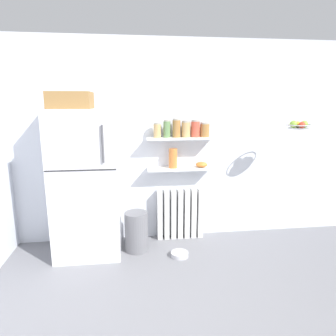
% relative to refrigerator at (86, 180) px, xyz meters
% --- Properties ---
extents(ground_plane, '(7.04, 7.04, 0.00)m').
position_rel_refrigerator_xyz_m(ground_plane, '(1.25, -1.17, -0.91)').
color(ground_plane, slate).
extents(back_wall, '(7.04, 0.10, 2.60)m').
position_rel_refrigerator_xyz_m(back_wall, '(1.25, 0.38, 0.39)').
color(back_wall, silver).
rests_on(back_wall, ground_plane).
extents(refrigerator, '(0.76, 0.69, 1.93)m').
position_rel_refrigerator_xyz_m(refrigerator, '(0.00, 0.00, 0.00)').
color(refrigerator, silver).
rests_on(refrigerator, ground_plane).
extents(radiator, '(0.62, 0.12, 0.68)m').
position_rel_refrigerator_xyz_m(radiator, '(1.18, 0.25, -0.57)').
color(radiator, white).
rests_on(radiator, ground_plane).
extents(wall_shelf_lower, '(0.87, 0.22, 0.02)m').
position_rel_refrigerator_xyz_m(wall_shelf_lower, '(1.18, 0.22, 0.06)').
color(wall_shelf_lower, white).
extents(wall_shelf_upper, '(0.87, 0.22, 0.02)m').
position_rel_refrigerator_xyz_m(wall_shelf_upper, '(1.18, 0.22, 0.46)').
color(wall_shelf_upper, white).
extents(storage_jar_0, '(0.09, 0.09, 0.19)m').
position_rel_refrigerator_xyz_m(storage_jar_0, '(0.87, 0.22, 0.56)').
color(storage_jar_0, tan).
rests_on(storage_jar_0, wall_shelf_upper).
extents(storage_jar_1, '(0.09, 0.09, 0.22)m').
position_rel_refrigerator_xyz_m(storage_jar_1, '(0.99, 0.22, 0.58)').
color(storage_jar_1, '#5B7F4C').
rests_on(storage_jar_1, wall_shelf_upper).
extents(storage_jar_2, '(0.10, 0.10, 0.23)m').
position_rel_refrigerator_xyz_m(storage_jar_2, '(1.12, 0.22, 0.58)').
color(storage_jar_2, olive).
rests_on(storage_jar_2, wall_shelf_upper).
extents(storage_jar_3, '(0.11, 0.11, 0.21)m').
position_rel_refrigerator_xyz_m(storage_jar_3, '(1.24, 0.22, 0.57)').
color(storage_jar_3, tan).
rests_on(storage_jar_3, wall_shelf_upper).
extents(storage_jar_4, '(0.11, 0.11, 0.22)m').
position_rel_refrigerator_xyz_m(storage_jar_4, '(1.36, 0.22, 0.57)').
color(storage_jar_4, '#C64C38').
rests_on(storage_jar_4, wall_shelf_upper).
extents(storage_jar_5, '(0.12, 0.12, 0.18)m').
position_rel_refrigerator_xyz_m(storage_jar_5, '(1.48, 0.22, 0.56)').
color(storage_jar_5, olive).
rests_on(storage_jar_5, wall_shelf_upper).
extents(vase, '(0.11, 0.11, 0.25)m').
position_rel_refrigerator_xyz_m(vase, '(1.07, 0.22, 0.20)').
color(vase, '#CC7033').
rests_on(vase, wall_shelf_lower).
extents(shelf_bowl, '(0.15, 0.15, 0.07)m').
position_rel_refrigerator_xyz_m(shelf_bowl, '(1.45, 0.22, 0.11)').
color(shelf_bowl, orange).
rests_on(shelf_bowl, wall_shelf_lower).
extents(trash_bin, '(0.29, 0.29, 0.50)m').
position_rel_refrigerator_xyz_m(trash_bin, '(0.58, -0.04, -0.67)').
color(trash_bin, slate).
rests_on(trash_bin, ground_plane).
extents(pet_food_bowl, '(0.21, 0.21, 0.05)m').
position_rel_refrigerator_xyz_m(pet_food_bowl, '(1.09, -0.27, -0.89)').
color(pet_food_bowl, '#B7B7BC').
rests_on(pet_food_bowl, ground_plane).
extents(hanging_fruit_basket, '(0.30, 0.30, 0.10)m').
position_rel_refrigerator_xyz_m(hanging_fruit_basket, '(2.53, -0.16, 0.64)').
color(hanging_fruit_basket, '#B2B2B7').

